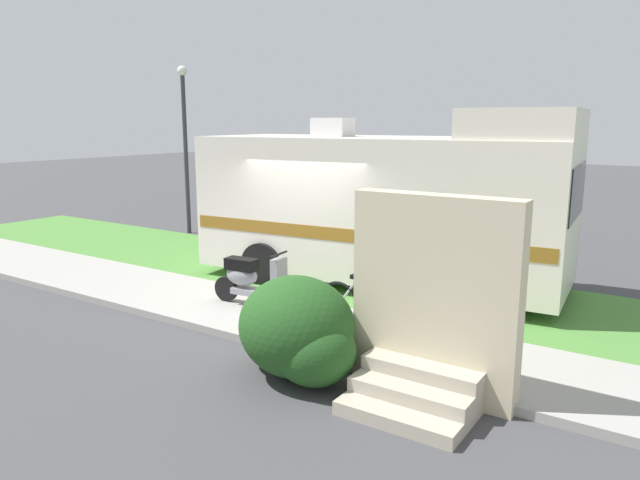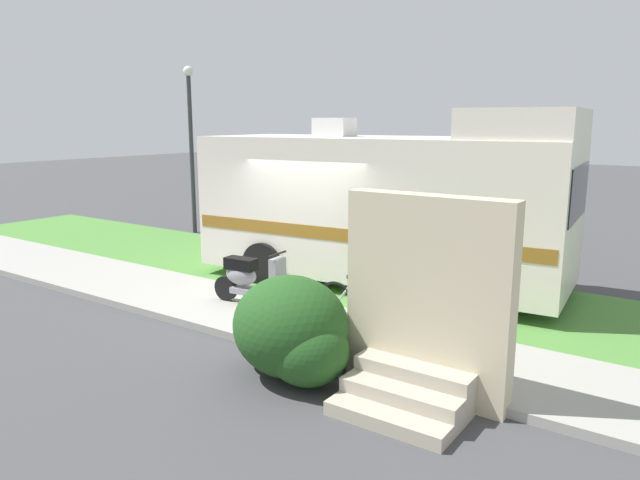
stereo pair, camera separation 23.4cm
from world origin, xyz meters
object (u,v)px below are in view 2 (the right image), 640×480
Objects in this scene: bottle_green at (462,347)px; street_lamp_post at (191,135)px; bicycle at (364,309)px; bottle_spare at (388,345)px; scooter at (251,279)px; motorhome_rv at (387,205)px; pickup_truck_near at (385,204)px.

bottle_green is 0.06× the size of street_lamp_post.
bicycle is 6.78× the size of bottle_spare.
scooter reaches higher than bottle_green.
street_lamp_post is (-7.35, 1.88, 1.20)m from motorhome_rv.
pickup_truck_near is at bearing 118.76° from motorhome_rv.
motorhome_rv is 1.24× the size of pickup_truck_near.
pickup_truck_near is 22.53× the size of bottle_spare.
scooter is (-1.13, -2.71, -1.05)m from motorhome_rv.
motorhome_rv is at bearing -61.24° from pickup_truck_near.
motorhome_rv is 3.12m from scooter.
street_lamp_post reaches higher than pickup_truck_near.
bicycle is 1.52m from bottle_green.
scooter reaches higher than bicycle.
bottle_spare is 10.82m from street_lamp_post.
scooter is at bearing 178.53° from bottle_green.
bottle_green is 1.16× the size of bottle_spare.
street_lamp_post is at bearing 150.67° from bottle_spare.
motorhome_rv is at bearing 112.54° from bicycle.
bottle_green is 11.36m from street_lamp_post.
bottle_spare is (4.27, -7.76, -0.71)m from pickup_truck_near.
bicycle is at bearing -67.46° from motorhome_rv.
pickup_truck_near is 1.23× the size of street_lamp_post.
motorhome_rv is 3.28m from bicycle.
bottle_spare is (-0.87, -0.46, -0.02)m from bottle_green.
scooter is at bearing 176.41° from bicycle.
scooter is 5.51× the size of bottle_green.
street_lamp_post reaches higher than bottle_spare.
pickup_truck_near reaches higher than bottle_spare.
scooter is at bearing 169.22° from bottle_spare.
pickup_truck_near is at bearing 28.10° from street_lamp_post.
motorhome_rv is at bearing -14.33° from street_lamp_post.
motorhome_rv is 7.68m from street_lamp_post.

